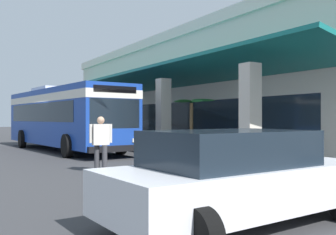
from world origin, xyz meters
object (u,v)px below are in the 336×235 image
(pedestrian, at_px, (101,141))
(potted_palm, at_px, (192,140))
(parked_sedan_white, at_px, (236,177))
(transit_bus, at_px, (64,115))

(pedestrian, relative_size, potted_palm, 0.67)
(parked_sedan_white, height_order, potted_palm, potted_palm)
(pedestrian, height_order, potted_palm, potted_palm)
(potted_palm, bearing_deg, transit_bus, -144.66)
(transit_bus, relative_size, pedestrian, 6.65)
(transit_bus, bearing_deg, potted_palm, 35.34)
(transit_bus, bearing_deg, pedestrian, -8.54)
(transit_bus, relative_size, potted_palm, 4.46)
(transit_bus, xyz_separation_m, pedestrian, (8.69, -1.31, -0.89))
(parked_sedan_white, xyz_separation_m, pedestrian, (-6.46, 0.24, 0.22))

